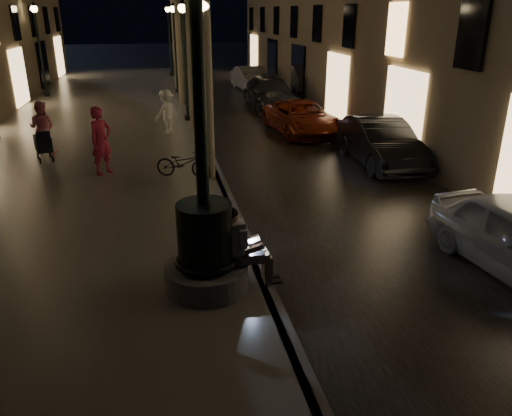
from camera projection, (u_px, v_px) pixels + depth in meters
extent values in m
plane|color=black|center=(197.00, 129.00, 20.53)|extent=(120.00, 120.00, 0.00)
cube|color=black|center=(268.00, 126.00, 21.08)|extent=(6.00, 45.00, 0.02)
cube|color=#6A635D|center=(96.00, 131.00, 19.76)|extent=(8.00, 45.00, 0.20)
cube|color=#59595B|center=(197.00, 127.00, 20.50)|extent=(0.25, 45.00, 0.20)
cylinder|color=#59595B|center=(207.00, 276.00, 8.35)|extent=(1.40, 1.40, 0.40)
cylinder|color=black|center=(205.00, 236.00, 8.08)|extent=(0.90, 0.90, 1.10)
torus|color=black|center=(206.00, 260.00, 8.24)|extent=(1.04, 1.04, 0.10)
torus|color=black|center=(204.00, 213.00, 7.93)|extent=(0.89, 0.89, 0.09)
cylinder|color=black|center=(199.00, 102.00, 7.29)|extent=(0.20, 0.20, 3.20)
cube|color=tan|center=(239.00, 257.00, 8.35)|extent=(0.38, 0.25, 0.19)
cube|color=white|center=(235.00, 238.00, 8.20)|extent=(0.48, 0.28, 0.60)
sphere|color=tan|center=(232.00, 216.00, 8.05)|extent=(0.22, 0.22, 0.22)
sphere|color=black|center=(232.00, 214.00, 8.03)|extent=(0.22, 0.22, 0.22)
cube|color=tan|center=(255.00, 259.00, 8.31)|extent=(0.49, 0.14, 0.15)
cube|color=tan|center=(253.00, 254.00, 8.48)|extent=(0.49, 0.14, 0.15)
cube|color=tan|center=(268.00, 270.00, 8.44)|extent=(0.14, 0.13, 0.50)
cube|color=tan|center=(266.00, 265.00, 8.61)|extent=(0.14, 0.13, 0.50)
cube|color=black|center=(274.00, 282.00, 8.54)|extent=(0.28, 0.11, 0.03)
cube|color=black|center=(272.00, 276.00, 8.72)|extent=(0.28, 0.11, 0.03)
cube|color=black|center=(255.00, 251.00, 8.37)|extent=(0.25, 0.35, 0.02)
cube|color=black|center=(245.00, 246.00, 8.29)|extent=(0.09, 0.35, 0.23)
cube|color=#ADCFF8|center=(246.00, 246.00, 8.29)|extent=(0.07, 0.32, 0.19)
cylinder|color=#6B604C|center=(207.00, 86.00, 13.11)|extent=(0.28, 0.28, 5.00)
cylinder|color=#6B604C|center=(191.00, 63.00, 18.58)|extent=(0.28, 0.28, 5.10)
cylinder|color=#6B604C|center=(179.00, 53.00, 24.06)|extent=(0.28, 0.28, 4.90)
cylinder|color=#6B604C|center=(175.00, 43.00, 29.49)|extent=(0.28, 0.28, 5.20)
cylinder|color=black|center=(209.00, 173.00, 13.99)|extent=(0.28, 0.28, 0.20)
cylinder|color=black|center=(206.00, 98.00, 13.22)|extent=(0.12, 0.12, 4.40)
sphere|color=#FFD88C|center=(203.00, 6.00, 12.39)|extent=(0.36, 0.36, 0.36)
cylinder|color=black|center=(188.00, 118.00, 21.28)|extent=(0.28, 0.28, 0.20)
cylinder|color=black|center=(185.00, 67.00, 20.51)|extent=(0.12, 0.12, 4.40)
sphere|color=#FFD88C|center=(182.00, 8.00, 19.68)|extent=(0.36, 0.36, 0.36)
cone|color=black|center=(182.00, 1.00, 19.59)|extent=(0.30, 0.30, 0.22)
cylinder|color=black|center=(178.00, 91.00, 28.57)|extent=(0.28, 0.28, 0.20)
cylinder|color=black|center=(176.00, 52.00, 27.80)|extent=(0.12, 0.12, 4.40)
sphere|color=#FFD88C|center=(173.00, 9.00, 26.97)|extent=(0.36, 0.36, 0.36)
cone|color=black|center=(173.00, 4.00, 26.88)|extent=(0.30, 0.30, 0.22)
cylinder|color=black|center=(172.00, 74.00, 35.87)|extent=(0.28, 0.28, 0.20)
cylinder|color=black|center=(170.00, 44.00, 35.09)|extent=(0.12, 0.12, 4.40)
sphere|color=#FFD88C|center=(168.00, 9.00, 34.27)|extent=(0.36, 0.36, 0.36)
cone|color=black|center=(167.00, 5.00, 34.17)|extent=(0.30, 0.30, 0.22)
cylinder|color=black|center=(47.00, 94.00, 27.27)|extent=(0.28, 0.28, 0.20)
cylinder|color=black|center=(41.00, 54.00, 26.50)|extent=(0.12, 0.12, 4.40)
sphere|color=#FFD88C|center=(34.00, 9.00, 25.67)|extent=(0.36, 0.36, 0.36)
cone|color=black|center=(33.00, 4.00, 25.58)|extent=(0.30, 0.30, 0.22)
cube|color=black|center=(43.00, 143.00, 15.34)|extent=(0.66, 0.85, 0.45)
cube|color=black|center=(43.00, 136.00, 14.94)|extent=(0.43, 0.29, 0.29)
cylinder|color=black|center=(40.00, 161.00, 15.18)|extent=(0.10, 0.20, 0.20)
cylinder|color=black|center=(53.00, 159.00, 15.34)|extent=(0.10, 0.20, 0.20)
cylinder|color=black|center=(38.00, 156.00, 15.67)|extent=(0.10, 0.20, 0.20)
cylinder|color=black|center=(50.00, 154.00, 15.83)|extent=(0.10, 0.20, 0.20)
cylinder|color=black|center=(39.00, 128.00, 15.52)|extent=(0.16, 0.44, 0.28)
imported|color=black|center=(381.00, 142.00, 15.56)|extent=(1.79, 4.50, 1.46)
imported|color=#993213|center=(302.00, 118.00, 19.61)|extent=(2.44, 4.70, 1.26)
imported|color=#2E2F33|center=(270.00, 94.00, 24.64)|extent=(2.09, 5.11, 1.48)
imported|color=gray|center=(251.00, 79.00, 30.19)|extent=(1.92, 4.45, 1.43)
imported|color=#AE2243|center=(101.00, 141.00, 13.95)|extent=(0.82, 0.82, 1.92)
imported|color=#D67186|center=(42.00, 128.00, 16.03)|extent=(0.96, 0.83, 1.70)
imported|color=silver|center=(166.00, 112.00, 18.70)|extent=(1.21, 1.14, 1.64)
imported|color=black|center=(183.00, 163.00, 13.85)|extent=(1.63, 1.09, 0.81)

